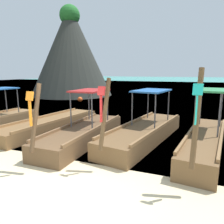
{
  "coord_description": "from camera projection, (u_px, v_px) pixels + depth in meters",
  "views": [
    {
      "loc": [
        2.94,
        -3.61,
        2.72
      ],
      "look_at": [
        0.0,
        3.81,
        1.23
      ],
      "focal_mm": 34.48,
      "sensor_mm": 36.0,
      "label": 1
    }
  ],
  "objects": [
    {
      "name": "ground",
      "position": [
        50.0,
        194.0,
        4.86
      ],
      "size": [
        120.0,
        120.0,
        0.0
      ],
      "primitive_type": "plane",
      "color": "beige"
    },
    {
      "name": "sea_water",
      "position": [
        187.0,
        82.0,
        61.34
      ],
      "size": [
        120.0,
        120.0,
        0.0
      ],
      "primitive_type": "plane",
      "color": "#2DB29E",
      "rests_on": "ground"
    },
    {
      "name": "longtail_boat_violet_ribbon",
      "position": [
        50.0,
        124.0,
        10.13
      ],
      "size": [
        1.94,
        6.07,
        2.56
      ],
      "color": "brown",
      "rests_on": "ground"
    },
    {
      "name": "longtail_boat_orange_ribbon",
      "position": [
        83.0,
        133.0,
        8.45
      ],
      "size": [
        1.33,
        5.45,
        2.42
      ],
      "color": "brown",
      "rests_on": "ground"
    },
    {
      "name": "longtail_boat_red_ribbon",
      "position": [
        144.0,
        132.0,
        8.56
      ],
      "size": [
        2.27,
        5.97,
        2.56
      ],
      "color": "brown",
      "rests_on": "ground"
    },
    {
      "name": "longtail_boat_turquoise_ribbon",
      "position": [
        205.0,
        141.0,
        7.35
      ],
      "size": [
        1.69,
        5.73,
        2.82
      ],
      "color": "brown",
      "rests_on": "ground"
    },
    {
      "name": "karst_rock",
      "position": [
        69.0,
        53.0,
        25.08
      ],
      "size": [
        10.09,
        9.39,
        10.18
      ],
      "color": "#2D302B",
      "rests_on": "ground"
    },
    {
      "name": "mooring_buoy_near",
      "position": [
        80.0,
        99.0,
        19.74
      ],
      "size": [
        0.47,
        0.47,
        0.47
      ],
      "color": "#EA5119",
      "rests_on": "sea_water"
    }
  ]
}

